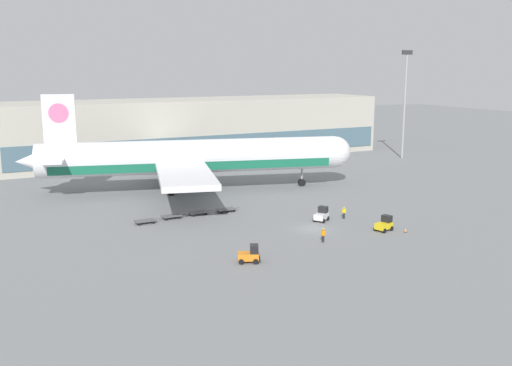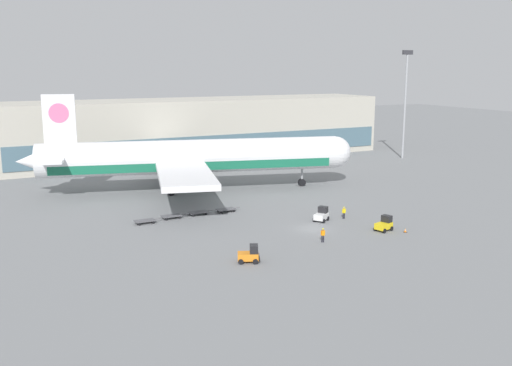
# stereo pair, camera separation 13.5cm
# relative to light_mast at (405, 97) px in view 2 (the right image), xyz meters

# --- Properties ---
(ground_plane) EXTENTS (400.00, 400.00, 0.00)m
(ground_plane) POSITION_rel_light_mast_xyz_m (-51.89, -42.31, -14.46)
(ground_plane) COLOR slate
(terminal_building) EXTENTS (90.00, 18.20, 14.00)m
(terminal_building) POSITION_rel_light_mast_xyz_m (-42.90, 22.71, -7.48)
(terminal_building) COLOR #BCB7A8
(terminal_building) RESTS_ON ground_plane
(light_mast) EXTENTS (2.80, 0.50, 25.19)m
(light_mast) POSITION_rel_light_mast_xyz_m (0.00, 0.00, 0.00)
(light_mast) COLOR #9EA0A5
(light_mast) RESTS_ON ground_plane
(airplane_main) EXTENTS (56.90, 48.45, 17.00)m
(airplane_main) POSITION_rel_light_mast_xyz_m (-58.24, -11.89, -8.63)
(airplane_main) COLOR white
(airplane_main) RESTS_ON ground_plane
(baggage_tug_foreground) EXTENTS (2.74, 2.20, 2.00)m
(baggage_tug_foreground) POSITION_rel_light_mast_xyz_m (-43.74, -47.17, -13.59)
(baggage_tug_foreground) COLOR yellow
(baggage_tug_foreground) RESTS_ON ground_plane
(baggage_tug_mid) EXTENTS (2.80, 2.41, 2.00)m
(baggage_tug_mid) POSITION_rel_light_mast_xyz_m (-65.25, -50.43, -13.59)
(baggage_tug_mid) COLOR orange
(baggage_tug_mid) RESTS_ON ground_plane
(baggage_tug_far) EXTENTS (2.81, 2.61, 2.00)m
(baggage_tug_far) POSITION_rel_light_mast_xyz_m (-48.50, -39.30, -13.59)
(baggage_tug_far) COLOR silver
(baggage_tug_far) RESTS_ON ground_plane
(baggage_dolly_lead) EXTENTS (3.71, 1.55, 0.48)m
(baggage_dolly_lead) POSITION_rel_light_mast_xyz_m (-71.22, -29.51, -14.08)
(baggage_dolly_lead) COLOR #56565B
(baggage_dolly_lead) RESTS_ON ground_plane
(baggage_dolly_second) EXTENTS (3.71, 1.55, 0.48)m
(baggage_dolly_second) POSITION_rel_light_mast_xyz_m (-67.10, -28.63, -14.08)
(baggage_dolly_second) COLOR #56565B
(baggage_dolly_second) RESTS_ON ground_plane
(baggage_dolly_third) EXTENTS (3.71, 1.55, 0.48)m
(baggage_dolly_third) POSITION_rel_light_mast_xyz_m (-62.91, -28.40, -14.08)
(baggage_dolly_third) COLOR #56565B
(baggage_dolly_third) RESTS_ON ground_plane
(baggage_dolly_trail) EXTENTS (3.71, 1.55, 0.48)m
(baggage_dolly_trail) POSITION_rel_light_mast_xyz_m (-58.53, -28.58, -14.08)
(baggage_dolly_trail) COLOR #56565B
(baggage_dolly_trail) RESTS_ON ground_plane
(ground_crew_near) EXTENTS (0.57, 0.25, 1.76)m
(ground_crew_near) POSITION_rel_light_mast_xyz_m (-45.01, -39.74, -13.43)
(ground_crew_near) COLOR black
(ground_crew_near) RESTS_ON ground_plane
(ground_crew_far) EXTENTS (0.56, 0.30, 1.82)m
(ground_crew_far) POSITION_rel_light_mast_xyz_m (-53.91, -47.87, -13.39)
(ground_crew_far) COLOR black
(ground_crew_far) RESTS_ON ground_plane
(traffic_cone_near) EXTENTS (0.40, 0.40, 0.57)m
(traffic_cone_near) POSITION_rel_light_mast_xyz_m (-41.81, -49.08, -14.19)
(traffic_cone_near) COLOR black
(traffic_cone_near) RESTS_ON ground_plane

